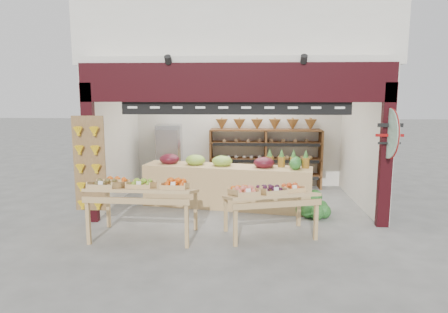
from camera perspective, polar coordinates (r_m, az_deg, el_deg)
ground at (r=8.72m, az=1.73°, el=-7.34°), size 60.00×60.00×0.00m
shop_structure at (r=10.08m, az=2.07°, el=17.38°), size 6.36×5.12×5.40m
banana_board at (r=7.87m, az=-18.73°, el=-1.27°), size 0.60×0.15×1.80m
gift_sign at (r=7.69m, az=22.55°, el=3.05°), size 0.04×0.93×0.92m
back_shelving at (r=10.40m, az=5.95°, el=1.79°), size 2.90×0.47×1.80m
refrigerator at (r=10.53m, az=-7.81°, el=0.05°), size 0.69×0.69×1.65m
cardboard_stack at (r=9.30m, az=-7.81°, el=-4.67°), size 1.04×0.76×0.73m
mid_counter at (r=8.69m, az=0.31°, el=-4.02°), size 3.69×1.32×1.13m
display_table_left at (r=7.04m, az=-12.19°, el=-4.42°), size 1.79×1.04×1.10m
display_table_right at (r=6.94m, az=6.03°, el=-5.25°), size 1.69×1.21×0.98m
watermelon_pile at (r=8.30m, az=12.51°, el=-6.92°), size 0.69×0.71×0.54m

